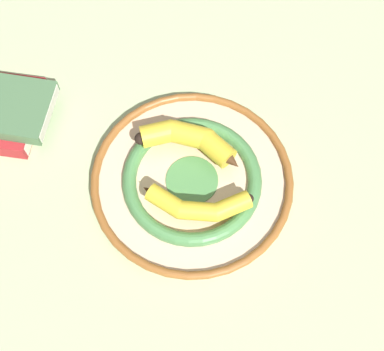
{
  "coord_description": "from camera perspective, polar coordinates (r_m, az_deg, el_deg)",
  "views": [
    {
      "loc": [
        0.37,
        0.13,
        0.84
      ],
      "look_at": [
        0.04,
        -0.02,
        0.04
      ],
      "focal_mm": 50.0,
      "sensor_mm": 36.0,
      "label": 1
    }
  ],
  "objects": [
    {
      "name": "ground_plane",
      "position": [
        0.93,
        2.13,
        0.58
      ],
      "size": [
        2.8,
        2.8,
        0.0
      ],
      "primitive_type": "plane",
      "color": "#B2C693"
    },
    {
      "name": "decorative_bowl",
      "position": [
        0.9,
        -0.0,
        -0.56
      ],
      "size": [
        0.34,
        0.34,
        0.03
      ],
      "color": "beige",
      "rests_on": "ground_plane"
    },
    {
      "name": "banana_a",
      "position": [
        0.89,
        -0.15,
        3.82
      ],
      "size": [
        0.08,
        0.19,
        0.04
      ],
      "rotation": [
        0.0,
        0.0,
        4.88
      ],
      "color": "yellow",
      "rests_on": "decorative_bowl"
    },
    {
      "name": "banana_b",
      "position": [
        0.85,
        0.46,
        -3.28
      ],
      "size": [
        0.09,
        0.18,
        0.03
      ],
      "rotation": [
        0.0,
        0.0,
        8.21
      ],
      "color": "yellow",
      "rests_on": "decorative_bowl"
    }
  ]
}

